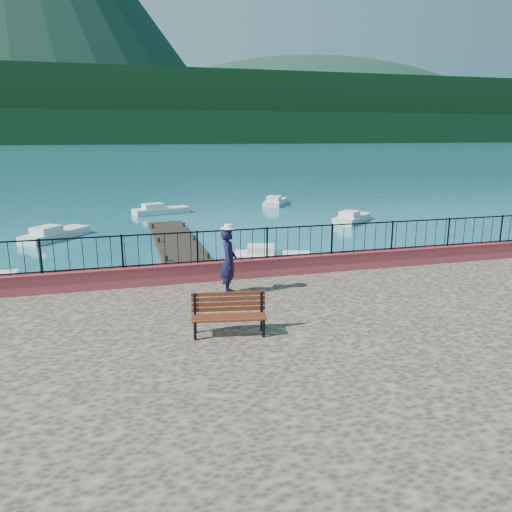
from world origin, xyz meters
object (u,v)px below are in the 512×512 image
park_bench (229,322)px  person (229,261)px  boat_0 (16,282)px  boat_1 (272,254)px  boat_4 (161,208)px  boat_2 (352,216)px  boat_3 (55,231)px  boat_5 (275,200)px

park_bench → person: person is taller
boat_0 → park_bench: bearing=-57.4°
park_bench → boat_0: (-5.95, 8.58, -1.08)m
boat_1 → person: bearing=-97.3°
person → boat_4: size_ratio=0.47×
boat_2 → boat_4: 13.53m
person → boat_3: 16.93m
person → boat_5: person is taller
park_bench → boat_2: 22.80m
person → boat_1: size_ratio=0.55×
person → boat_0: (-6.60, 5.69, -1.73)m
boat_4 → boat_5: size_ratio=1.07×
park_bench → boat_3: 19.39m
boat_3 → boat_5: 18.31m
boat_1 → boat_3: same height
boat_4 → boat_1: bearing=-92.8°
boat_2 → boat_4: size_ratio=0.94×
boat_3 → boat_5: (15.68, 9.46, 0.00)m
boat_1 → boat_2: bearing=65.5°
boat_0 → boat_2: (18.42, 10.48, 0.00)m
person → boat_2: (11.82, 16.17, -1.73)m
boat_0 → boat_1: same height
boat_1 → boat_3: 12.87m
person → boat_5: 26.84m
boat_2 → boat_5: same height
boat_2 → boat_3: (-18.11, -0.54, 0.00)m
boat_2 → boat_4: same height
park_bench → boat_5: bearing=80.1°
boat_2 → boat_3: bearing=138.3°
park_bench → boat_4: (0.74, 25.81, -1.08)m
park_bench → boat_1: (4.24, 10.27, -1.08)m
boat_0 → boat_1: 10.34m
person → boat_2: 20.10m
person → boat_0: size_ratio=0.56×
boat_3 → boat_4: (6.38, 7.29, 0.00)m
park_bench → boat_2: size_ratio=0.47×
boat_1 → park_bench: bearing=-93.8°
person → boat_3: bearing=37.8°
boat_1 → boat_5: bearing=90.5°
park_bench → boat_5: park_bench is taller
boat_0 → boat_5: 25.14m
person → boat_0: bearing=65.1°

